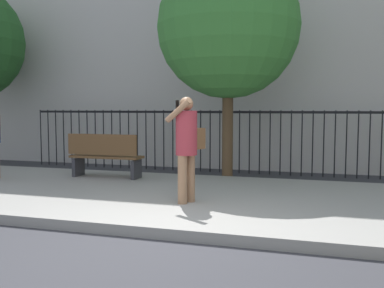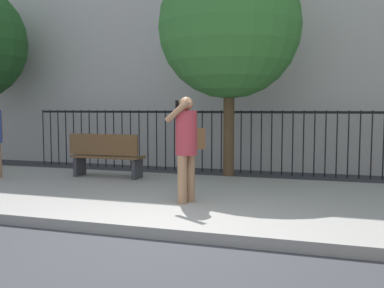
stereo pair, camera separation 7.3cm
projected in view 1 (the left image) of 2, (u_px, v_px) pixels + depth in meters
ground_plane at (159, 240)px, 5.53m from camera, size 60.00×60.00×0.00m
sidewalk at (205, 199)px, 7.62m from camera, size 28.00×4.40×0.15m
building_facade at (261, 6)px, 13.24m from camera, size 28.00×4.00×9.44m
iron_fence at (244, 133)px, 11.06m from camera, size 12.03×0.04×1.60m
pedestrian_on_phone at (187, 142)px, 6.96m from camera, size 0.53×0.72×1.68m
street_bench at (105, 155)px, 9.47m from camera, size 1.60×0.45×0.95m
street_tree_near at (228, 27)px, 9.58m from camera, size 3.11×3.11×4.97m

